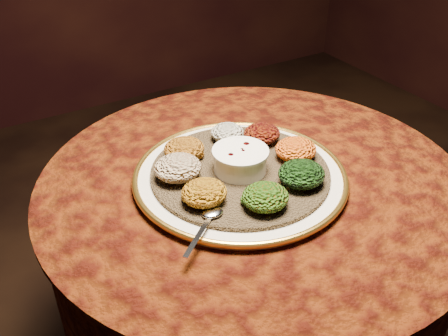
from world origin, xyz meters
TOP-DOWN VIEW (x-y plane):
  - table at (0.00, 0.00)m, footprint 0.96×0.96m
  - platter at (-0.04, 0.00)m, footprint 0.47×0.47m
  - injera at (-0.04, 0.00)m, footprint 0.46×0.46m
  - stew_bowl at (-0.04, 0.00)m, footprint 0.12×0.12m
  - spoon at (-0.17, -0.11)m, footprint 0.13×0.10m
  - portion_ayib at (0.01, 0.13)m, footprint 0.08×0.08m
  - portion_kitfo at (0.07, 0.08)m, footprint 0.09×0.08m
  - portion_tikil at (0.10, -0.02)m, footprint 0.09×0.09m
  - portion_gomen at (0.05, -0.11)m, footprint 0.10×0.09m
  - portion_mixveg at (-0.06, -0.13)m, footprint 0.09×0.09m
  - portion_kik at (-0.16, -0.06)m, footprint 0.09×0.09m
  - portion_timatim at (-0.16, 0.05)m, footprint 0.10×0.10m
  - portion_shiro at (-0.12, 0.11)m, footprint 0.09×0.09m

SIDE VIEW (x-z plane):
  - table at x=0.00m, z-range 0.19..0.92m
  - platter at x=-0.04m, z-range 0.73..0.76m
  - injera at x=-0.04m, z-range 0.75..0.76m
  - spoon at x=-0.17m, z-range 0.76..0.77m
  - portion_ayib at x=0.01m, z-range 0.76..0.80m
  - portion_kitfo at x=0.07m, z-range 0.76..0.80m
  - portion_kik at x=-0.16m, z-range 0.76..0.81m
  - portion_shiro at x=-0.12m, z-range 0.76..0.81m
  - portion_mixveg at x=-0.06m, z-range 0.76..0.81m
  - portion_tikil at x=0.10m, z-range 0.76..0.81m
  - portion_gomen at x=0.05m, z-range 0.76..0.81m
  - portion_timatim at x=-0.16m, z-range 0.76..0.81m
  - stew_bowl at x=-0.04m, z-range 0.77..0.82m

